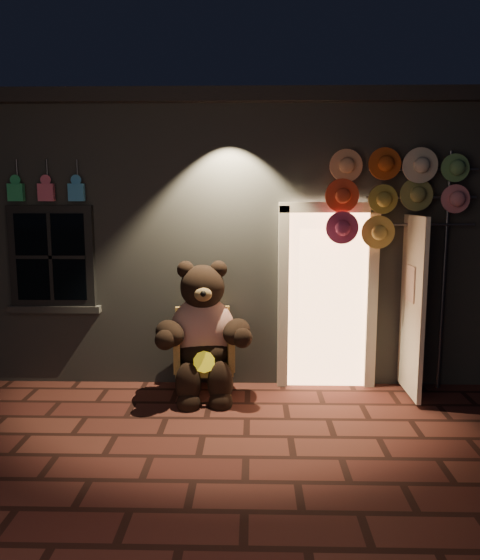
{
  "coord_description": "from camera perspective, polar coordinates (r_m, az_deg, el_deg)",
  "views": [
    {
      "loc": [
        0.47,
        -4.89,
        2.26
      ],
      "look_at": [
        0.33,
        1.0,
        1.35
      ],
      "focal_mm": 35.0,
      "sensor_mm": 36.0,
      "label": 1
    }
  ],
  "objects": [
    {
      "name": "shop_building",
      "position": [
        8.91,
        -1.68,
        5.41
      ],
      "size": [
        7.3,
        5.95,
        3.51
      ],
      "color": "slate",
      "rests_on": "ground"
    },
    {
      "name": "teddy_bear",
      "position": [
        6.18,
        -3.89,
        -5.6
      ],
      "size": [
        1.17,
        0.96,
        1.62
      ],
      "rotation": [
        0.0,
        0.0,
        0.12
      ],
      "color": "#AA2A12",
      "rests_on": "ground"
    },
    {
      "name": "ground",
      "position": [
        5.41,
        -3.92,
        -15.94
      ],
      "size": [
        60.0,
        60.0,
        0.0
      ],
      "primitive_type": "plane",
      "color": "#51261F",
      "rests_on": "ground"
    },
    {
      "name": "hat_rack",
      "position": [
        6.37,
        15.99,
        8.64
      ],
      "size": [
        1.65,
        0.22,
        2.78
      ],
      "color": "#59595E",
      "rests_on": "ground"
    },
    {
      "name": "wicker_armchair",
      "position": [
        6.36,
        -3.85,
        -7.44
      ],
      "size": [
        0.73,
        0.68,
        0.97
      ],
      "rotation": [
        0.0,
        0.0,
        0.12
      ],
      "color": "#AD8443",
      "rests_on": "ground"
    }
  ]
}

